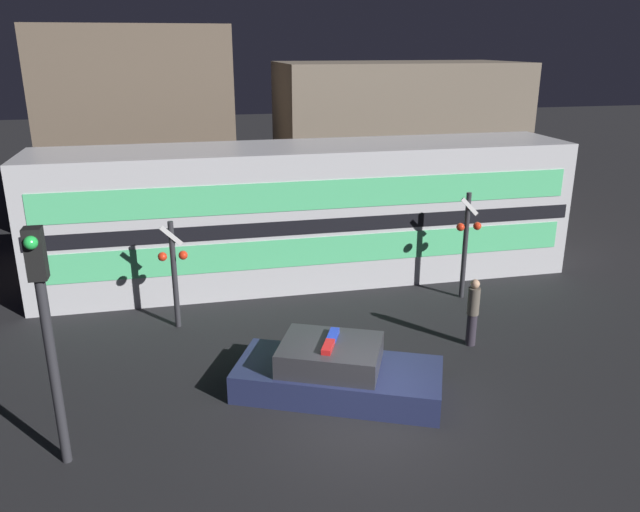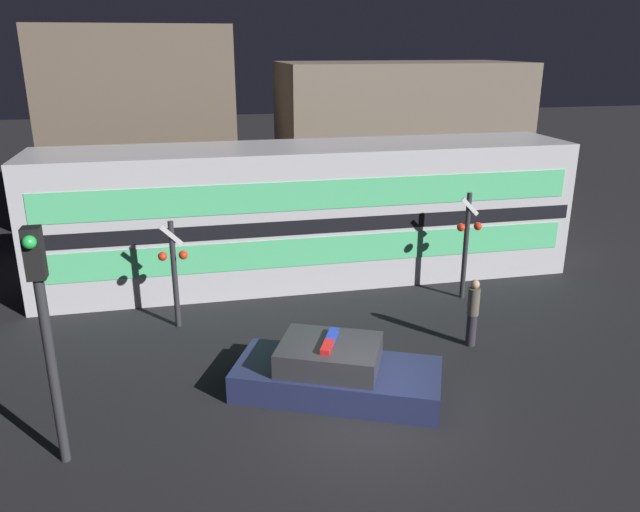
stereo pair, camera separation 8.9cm
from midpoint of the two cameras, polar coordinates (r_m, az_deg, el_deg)
name	(u,v)px [view 1 (the left image)]	position (r m, az deg, el deg)	size (l,w,h in m)	color
ground_plane	(369,424)	(13.25, 4.31, -15.05)	(120.00, 120.00, 0.00)	black
train	(307,213)	(20.22, -1.28, 3.93)	(17.01, 3.16, 4.36)	silver
police_car	(336,373)	(14.01, 1.31, -10.64)	(4.89, 3.60, 1.31)	navy
pedestrian	(473,312)	(16.36, 13.64, -4.97)	(0.30, 0.30, 1.80)	#2D2833
crossing_signal_near	(466,240)	(19.03, 13.09, 1.43)	(0.78, 0.34, 3.28)	#2D2D33
crossing_signal_far	(174,269)	(17.05, -13.36, -1.15)	(0.78, 0.34, 3.00)	#2D2D33
traffic_light_corner	(46,323)	(11.78, -23.97, -5.62)	(0.30, 0.46, 4.53)	#2D2D33
building_left	(141,129)	(27.41, -16.17, 11.10)	(7.38, 5.43, 8.08)	brown
building_center	(397,137)	(29.50, 6.94, 10.76)	(10.75, 5.44, 6.62)	#726656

